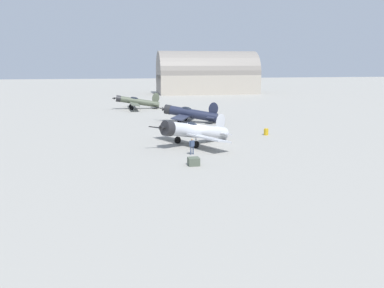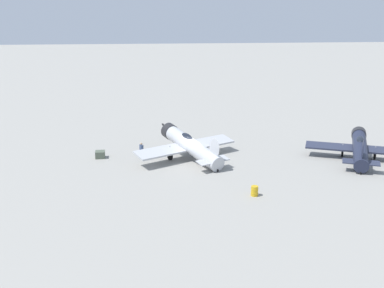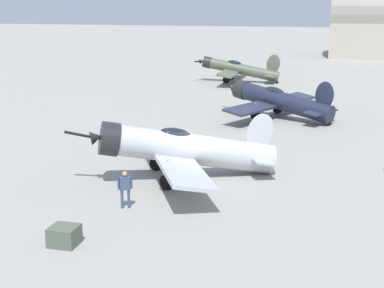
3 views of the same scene
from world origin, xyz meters
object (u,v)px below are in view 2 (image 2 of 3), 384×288
airplane_foreground (189,145)px  fuel_drum (255,191)px  airplane_mid_apron (360,147)px  ground_crew_mechanic (141,149)px  equipment_crate (100,154)px

airplane_foreground → fuel_drum: 11.29m
fuel_drum → airplane_mid_apron: bearing=121.3°
airplane_mid_apron → fuel_drum: size_ratio=12.47×
airplane_foreground → ground_crew_mechanic: size_ratio=6.58×
equipment_crate → ground_crew_mechanic: bearing=81.5°
airplane_foreground → ground_crew_mechanic: bearing=48.6°
ground_crew_mechanic → airplane_mid_apron: bearing=-37.9°
airplane_mid_apron → equipment_crate: airplane_mid_apron is taller
equipment_crate → fuel_drum: bearing=47.9°
airplane_mid_apron → equipment_crate: (-4.22, -26.50, -1.06)m
airplane_foreground → equipment_crate: bearing=50.6°
ground_crew_mechanic → fuel_drum: 14.70m
ground_crew_mechanic → equipment_crate: 4.42m
airplane_foreground → fuel_drum: airplane_foreground is taller
ground_crew_mechanic → fuel_drum: bearing=-80.3°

